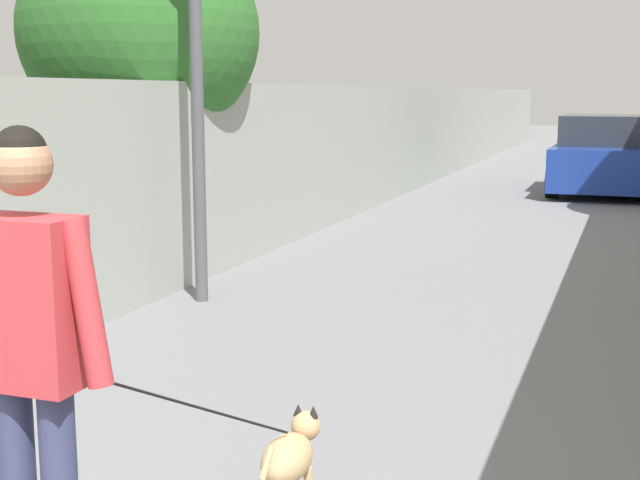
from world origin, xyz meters
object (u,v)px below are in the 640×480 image
lamp_post (195,5)px  car_near (600,157)px  dog (289,455)px  tree_left_distant (140,33)px  person_skateboarder (30,336)px

lamp_post → car_near: lamp_post is taller
car_near → dog: bearing=176.9°
car_near → lamp_post: bearing=163.8°
tree_left_distant → car_near: bearing=-24.9°
tree_left_distant → dog: (-4.86, -3.72, -2.35)m
car_near → tree_left_distant: bearing=155.1°
dog → lamp_post: bearing=33.2°
tree_left_distant → person_skateboarder: bearing=-151.9°
person_skateboarder → dog: (1.20, -0.49, -0.86)m
lamp_post → dog: size_ratio=2.67×
person_skateboarder → dog: size_ratio=1.19×
person_skateboarder → car_near: person_skateboarder is taller
tree_left_distant → lamp_post: (-1.22, -1.33, 0.15)m
dog → car_near: car_near is taller
lamp_post → car_near: (10.94, -3.17, -2.06)m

